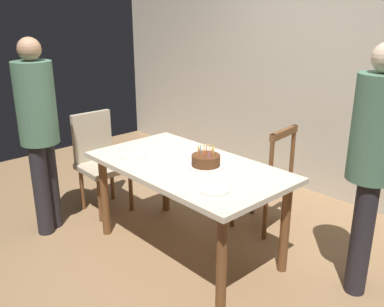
{
  "coord_description": "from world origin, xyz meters",
  "views": [
    {
      "loc": [
        2.26,
        -2.04,
        1.9
      ],
      "look_at": [
        0.05,
        0.0,
        0.86
      ],
      "focal_mm": 39.65,
      "sensor_mm": 36.0,
      "label": 1
    }
  ],
  "objects": [
    {
      "name": "fork_near_guest",
      "position": [
        0.32,
        -0.2,
        0.76
      ],
      "size": [
        0.18,
        0.03,
        0.01
      ],
      "primitive_type": "cube",
      "rotation": [
        0.0,
        0.0,
        0.08
      ],
      "color": "silver",
      "rests_on": "dining_table"
    },
    {
      "name": "chair_spindle_back",
      "position": [
        0.15,
        0.76,
        0.46
      ],
      "size": [
        0.49,
        0.49,
        0.95
      ],
      "color": "brown",
      "rests_on": "ground"
    },
    {
      "name": "dining_table",
      "position": [
        0.0,
        0.0,
        0.66
      ],
      "size": [
        1.58,
        0.88,
        0.76
      ],
      "color": "beige",
      "rests_on": "ground"
    },
    {
      "name": "ground",
      "position": [
        0.0,
        0.0,
        0.0
      ],
      "size": [
        6.4,
        6.4,
        0.0
      ],
      "primitive_type": "plane",
      "color": "#93704C"
    },
    {
      "name": "plate_near_celebrant",
      "position": [
        -0.44,
        -0.2,
        0.76
      ],
      "size": [
        0.22,
        0.22,
        0.01
      ],
      "primitive_type": "cylinder",
      "color": "silver",
      "rests_on": "dining_table"
    },
    {
      "name": "chair_upholstered",
      "position": [
        -1.18,
        -0.08,
        0.53
      ],
      "size": [
        0.45,
        0.45,
        0.95
      ],
      "color": "tan",
      "rests_on": "ground"
    },
    {
      "name": "person_guest",
      "position": [
        1.16,
        0.57,
        0.98
      ],
      "size": [
        0.32,
        0.32,
        1.71
      ],
      "color": "#262328",
      "rests_on": "ground"
    },
    {
      "name": "back_wall",
      "position": [
        0.0,
        1.85,
        1.3
      ],
      "size": [
        6.4,
        0.1,
        2.6
      ],
      "primitive_type": "cube",
      "color": "beige",
      "rests_on": "ground"
    },
    {
      "name": "person_celebrant",
      "position": [
        -1.11,
        -0.67,
        0.96
      ],
      "size": [
        0.32,
        0.32,
        1.68
      ],
      "color": "#262328",
      "rests_on": "ground"
    },
    {
      "name": "plate_far_side",
      "position": [
        -0.08,
        0.2,
        0.76
      ],
      "size": [
        0.22,
        0.22,
        0.01
      ],
      "primitive_type": "cylinder",
      "color": "silver",
      "rests_on": "dining_table"
    },
    {
      "name": "birthday_cake",
      "position": [
        0.13,
        0.07,
        0.8
      ],
      "size": [
        0.28,
        0.28,
        0.16
      ],
      "color": "silver",
      "rests_on": "dining_table"
    },
    {
      "name": "fork_near_celebrant",
      "position": [
        -0.6,
        -0.18,
        0.76
      ],
      "size": [
        0.18,
        0.02,
        0.01
      ],
      "primitive_type": "cube",
      "rotation": [
        0.0,
        0.0,
        -0.0
      ],
      "color": "silver",
      "rests_on": "dining_table"
    },
    {
      "name": "fork_far_side",
      "position": [
        -0.24,
        0.2,
        0.76
      ],
      "size": [
        0.18,
        0.05,
        0.01
      ],
      "primitive_type": "cube",
      "rotation": [
        0.0,
        0.0,
        -0.2
      ],
      "color": "silver",
      "rests_on": "dining_table"
    },
    {
      "name": "plate_near_guest",
      "position": [
        0.48,
        -0.2,
        0.76
      ],
      "size": [
        0.22,
        0.22,
        0.01
      ],
      "primitive_type": "cylinder",
      "color": "silver",
      "rests_on": "dining_table"
    }
  ]
}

